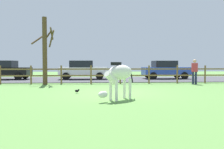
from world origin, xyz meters
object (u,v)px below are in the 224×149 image
(bare_tree, at_px, (45,49))
(zebra, at_px, (119,75))
(parked_car_white, at_px, (83,70))
(visitor_near_fence, at_px, (195,71))
(parked_car_black, at_px, (5,70))
(crow_on_grass, at_px, (77,91))
(parked_car_blue, at_px, (165,70))

(bare_tree, bearing_deg, zebra, -59.22)
(parked_car_white, height_order, visitor_near_fence, visitor_near_fence)
(parked_car_black, bearing_deg, zebra, -54.14)
(crow_on_grass, distance_m, visitor_near_fence, 8.56)
(zebra, relative_size, parked_car_blue, 0.38)
(parked_car_blue, distance_m, visitor_near_fence, 5.20)
(bare_tree, distance_m, parked_car_blue, 10.51)
(bare_tree, bearing_deg, parked_car_blue, 26.43)
(zebra, xyz_separation_m, parked_car_black, (-8.39, 11.61, -0.08))
(parked_car_black, bearing_deg, visitor_near_fence, -20.49)
(parked_car_blue, height_order, parked_car_white, same)
(parked_car_blue, height_order, parked_car_black, same)
(crow_on_grass, height_order, parked_car_blue, parked_car_blue)
(bare_tree, xyz_separation_m, crow_on_grass, (2.41, -4.93, -2.16))
(crow_on_grass, height_order, parked_car_black, parked_car_black)
(bare_tree, xyz_separation_m, visitor_near_fence, (9.73, -0.55, -1.38))
(parked_car_black, distance_m, visitor_near_fence, 14.94)
(crow_on_grass, bearing_deg, bare_tree, 116.10)
(crow_on_grass, xyz_separation_m, visitor_near_fence, (7.32, 4.38, 0.78))
(zebra, height_order, parked_car_black, parked_car_black)
(zebra, xyz_separation_m, parked_car_blue, (5.20, 11.56, -0.08))
(parked_car_white, bearing_deg, parked_car_blue, 1.13)
(parked_car_blue, xyz_separation_m, parked_car_white, (-7.15, -0.14, 0.00))
(zebra, relative_size, visitor_near_fence, 0.93)
(parked_car_white, height_order, parked_car_black, same)
(crow_on_grass, distance_m, parked_car_blue, 11.82)
(parked_car_blue, xyz_separation_m, parked_car_black, (-13.59, 0.05, 0.00))
(crow_on_grass, bearing_deg, parked_car_blue, 54.14)
(parked_car_black, bearing_deg, bare_tree, -47.68)
(parked_car_blue, bearing_deg, crow_on_grass, -125.86)
(zebra, distance_m, parked_car_blue, 12.68)
(bare_tree, distance_m, zebra, 8.17)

